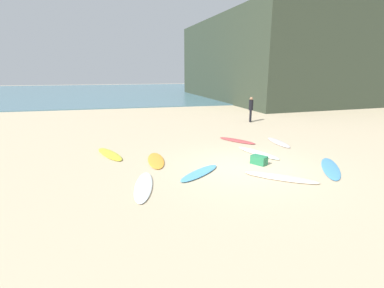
{
  "coord_description": "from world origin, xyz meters",
  "views": [
    {
      "loc": [
        -4.12,
        -9.01,
        3.39
      ],
      "look_at": [
        -1.35,
        2.59,
        0.3
      ],
      "focal_mm": 27.22,
      "sensor_mm": 36.0,
      "label": 1
    }
  ],
  "objects": [
    {
      "name": "surfboard_1",
      "position": [
        0.66,
        -1.19,
        0.03
      ],
      "size": [
        2.17,
        1.88,
        0.07
      ],
      "primitive_type": "ellipsoid",
      "rotation": [
        0.0,
        0.0,
        4.04
      ],
      "color": "#F4E4C8",
      "rests_on": "ground_plane"
    },
    {
      "name": "ground_plane",
      "position": [
        0.0,
        0.0,
        0.0
      ],
      "size": [
        120.0,
        120.0,
        0.0
      ],
      "primitive_type": "plane",
      "color": "#C6B28E"
    },
    {
      "name": "surfboard_0",
      "position": [
        -1.76,
        -0.22,
        0.04
      ],
      "size": [
        1.83,
        1.69,
        0.08
      ],
      "primitive_type": "ellipsoid",
      "rotation": [
        0.0,
        0.0,
        2.29
      ],
      "color": "#52A1D3",
      "rests_on": "ground_plane"
    },
    {
      "name": "ocean_water",
      "position": [
        0.0,
        37.17,
        0.04
      ],
      "size": [
        120.0,
        40.0,
        0.08
      ],
      "primitive_type": "cube",
      "color": "slate",
      "rests_on": "ground_plane"
    },
    {
      "name": "beachgoer_near",
      "position": [
        4.0,
        8.5,
        0.9
      ],
      "size": [
        0.37,
        0.37,
        1.62
      ],
      "rotation": [
        0.0,
        0.0,
        4.32
      ],
      "color": "black",
      "rests_on": "ground_plane"
    },
    {
      "name": "surfboard_2",
      "position": [
        -3.66,
        -0.92,
        0.04
      ],
      "size": [
        0.86,
        2.41,
        0.07
      ],
      "primitive_type": "ellipsoid",
      "rotation": [
        0.0,
        0.0,
        2.99
      ],
      "color": "white",
      "rests_on": "ground_plane"
    },
    {
      "name": "surfboard_3",
      "position": [
        -4.75,
        2.76,
        0.04
      ],
      "size": [
        1.34,
        2.25,
        0.08
      ],
      "primitive_type": "ellipsoid",
      "rotation": [
        0.0,
        0.0,
        0.39
      ],
      "color": "yellow",
      "rests_on": "ground_plane"
    },
    {
      "name": "surfboard_5",
      "position": [
        1.15,
        3.73,
        0.04
      ],
      "size": [
        1.53,
        1.92,
        0.07
      ],
      "primitive_type": "ellipsoid",
      "rotation": [
        0.0,
        0.0,
        3.74
      ],
      "color": "#D24C50",
      "rests_on": "ground_plane"
    },
    {
      "name": "surfboard_7",
      "position": [
        -3.02,
        1.51,
        0.03
      ],
      "size": [
        0.68,
        2.07,
        0.07
      ],
      "primitive_type": "ellipsoid",
      "rotation": [
        0.0,
        0.0,
        3.1
      ],
      "color": "gold",
      "rests_on": "ground_plane"
    },
    {
      "name": "surfboard_8",
      "position": [
        2.82,
        -0.79,
        0.03
      ],
      "size": [
        1.78,
        2.4,
        0.06
      ],
      "primitive_type": "ellipsoid",
      "rotation": [
        0.0,
        0.0,
        2.59
      ],
      "color": "#51A2DF",
      "rests_on": "ground_plane"
    },
    {
      "name": "surfboard_6",
      "position": [
        1.18,
        1.53,
        0.04
      ],
      "size": [
        1.23,
        2.27,
        0.08
      ],
      "primitive_type": "ellipsoid",
      "rotation": [
        0.0,
        0.0,
        3.49
      ],
      "color": "silver",
      "rests_on": "ground_plane"
    },
    {
      "name": "beach_cooler",
      "position": [
        0.61,
        0.27,
        0.16
      ],
      "size": [
        0.58,
        0.65,
        0.32
      ],
      "primitive_type": "cube",
      "rotation": [
        0.0,
        0.0,
        2.15
      ],
      "color": "#287F51",
      "rests_on": "ground_plane"
    },
    {
      "name": "coastal_headland",
      "position": [
        18.89,
        23.47,
        4.38
      ],
      "size": [
        28.03,
        24.19,
        8.76
      ],
      "primitive_type": "cube",
      "rotation": [
        0.0,
        0.0,
        0.08
      ],
      "color": "#333D2D",
      "rests_on": "ground_plane"
    },
    {
      "name": "surfboard_4",
      "position": [
        2.92,
        2.96,
        0.04
      ],
      "size": [
        0.58,
        2.02,
        0.07
      ],
      "primitive_type": "ellipsoid",
      "rotation": [
        0.0,
        0.0,
        -0.04
      ],
      "color": "silver",
      "rests_on": "ground_plane"
    }
  ]
}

